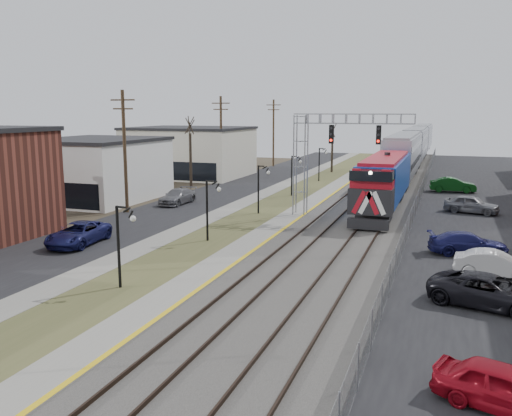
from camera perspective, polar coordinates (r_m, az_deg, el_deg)
The scene contains 24 objects.
ground at distance 18.69m, azimuth -17.46°, elevation -16.81°, with size 160.00×160.00×0.00m, color #473D2D.
street_west at distance 53.52m, azimuth -4.88°, elevation 1.22°, with size 7.00×120.00×0.04m, color black.
sidewalk at distance 51.84m, azimuth -0.34°, elevation 0.98°, with size 2.00×120.00×0.08m, color gray.
grass_median at distance 50.92m, azimuth 2.84°, elevation 0.79°, with size 4.00×120.00×0.06m, color #4B4F2A.
platform at distance 50.14m, azimuth 6.13°, elevation 0.70°, with size 2.00×120.00×0.24m, color gray.
ballast_bed at distance 49.26m, azimuth 11.79°, elevation 0.35°, with size 8.00×120.00×0.20m, color #595651.
platform_edge at distance 49.93m, azimuth 7.11°, elevation 0.79°, with size 0.24×120.00×0.01m, color gold.
track_near at distance 49.53m, azimuth 9.51°, elevation 0.68°, with size 1.58×120.00×0.15m.
track_far at distance 49.06m, azimuth 13.53°, elevation 0.45°, with size 1.58×120.00×0.15m.
train at distance 81.45m, azimuth 16.10°, elevation 5.98°, with size 3.00×85.85×5.33m.
signal_gantry at distance 42.23m, azimuth 6.99°, elevation 6.38°, with size 9.00×1.07×8.15m.
lampposts at distance 35.13m, azimuth -4.98°, elevation -0.24°, with size 0.14×62.14×4.00m.
utility_poles at distance 45.64m, azimuth -13.64°, elevation 5.71°, with size 0.28×80.28×10.00m.
fence at distance 48.78m, azimuth 16.71°, elevation 0.87°, with size 0.04×120.00×1.60m, color gray.
buildings_west at distance 49.05m, azimuth -20.44°, elevation 3.32°, with size 14.00×67.00×7.00m.
bare_trees at distance 57.19m, azimuth -4.37°, elevation 4.51°, with size 12.30×42.30×5.95m.
car_lot_a at distance 17.42m, azimuth 24.78°, elevation -16.93°, with size 1.58×3.93×1.34m, color maroon.
car_lot_b at distance 30.15m, azimuth 23.86°, elevation -5.48°, with size 1.38×3.95×1.30m, color #BDBDBD.
car_lot_c at distance 25.45m, azimuth 23.35°, elevation -8.15°, with size 2.31×5.01×1.39m, color black.
car_lot_d at distance 34.11m, azimuth 21.42°, elevation -3.55°, with size 1.83×4.49×1.30m, color #16174E.
car_lot_e at distance 47.87m, azimuth 21.76°, elevation 0.32°, with size 1.73×4.30×1.47m, color slate.
car_lot_f at distance 59.61m, azimuth 20.00°, elevation 2.27°, with size 1.59×4.57×1.51m, color #0D4413.
car_street_a at distance 35.83m, azimuth -18.19°, elevation -2.64°, with size 2.31×5.01×1.39m, color #16194F.
car_street_b at distance 49.43m, azimuth -8.27°, elevation 1.17°, with size 1.89×4.66×1.35m, color slate.
Camera 1 is at (10.34, -13.15, 8.34)m, focal length 38.00 mm.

